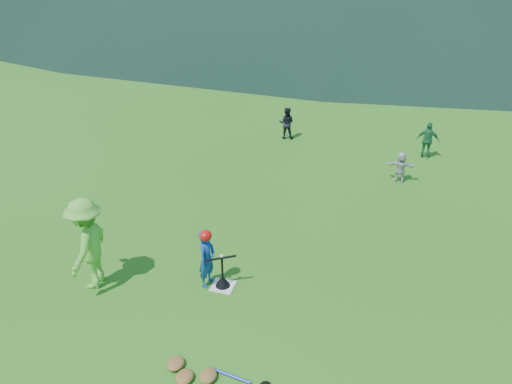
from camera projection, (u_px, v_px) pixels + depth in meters
ground at (223, 286)px, 10.05m from camera, size 120.00×120.00×0.00m
home_plate at (223, 286)px, 10.05m from camera, size 0.45×0.45×0.02m
baseball at (222, 256)px, 9.71m from camera, size 0.08×0.08×0.08m
batter_child at (207, 259)px, 9.85m from camera, size 0.36×0.49×1.23m
adult_coach at (88, 244)px, 9.69m from camera, size 0.86×1.32×1.92m
fielder_b at (286, 123)px, 17.16m from camera, size 0.56×0.45×1.10m
fielder_c at (428, 140)px, 15.63m from camera, size 0.71×0.35×1.17m
fielder_d at (401, 167)px, 14.15m from camera, size 0.84×0.28×0.89m
batting_tee at (223, 281)px, 9.99m from camera, size 0.30×0.30×0.68m
batter_gear at (207, 238)px, 9.61m from camera, size 0.70×0.34×0.59m
equipment_pile at (208, 376)px, 7.91m from camera, size 1.80×0.70×0.19m
outfield_fence at (357, 29)px, 33.72m from camera, size 70.07×0.08×1.33m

